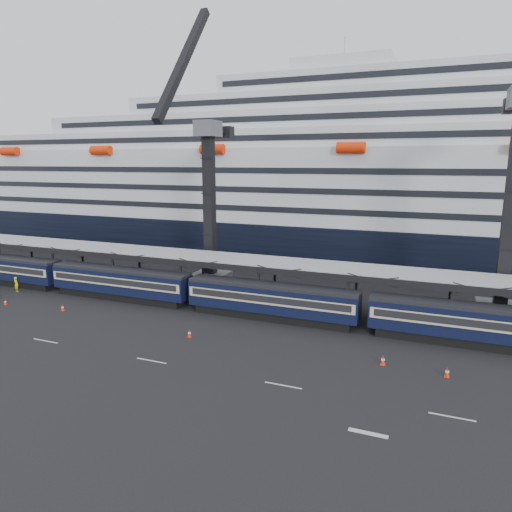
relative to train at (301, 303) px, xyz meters
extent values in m
plane|color=black|center=(4.65, -10.00, -2.20)|extent=(260.00, 260.00, 0.00)
cube|color=beige|center=(-21.35, -14.00, -2.19)|extent=(3.00, 0.15, 0.02)
cube|color=beige|center=(-9.35, -14.00, -2.19)|extent=(3.00, 0.15, 0.02)
cube|color=beige|center=(2.65, -14.00, -2.19)|extent=(3.00, 0.15, 0.02)
cube|color=beige|center=(14.65, -14.00, -2.19)|extent=(3.00, 0.15, 0.02)
cube|color=beige|center=(9.65, -18.00, -2.19)|extent=(2.50, 0.40, 0.02)
cube|color=black|center=(-43.35, 0.00, -1.75)|extent=(17.48, 2.40, 0.90)
cube|color=black|center=(-43.35, 0.00, 0.05)|extent=(19.00, 2.80, 2.70)
cube|color=beige|center=(-43.35, 0.00, 0.35)|extent=(18.62, 2.92, 1.05)
cube|color=black|center=(-43.35, 0.00, 0.40)|extent=(17.86, 2.98, 0.70)
cube|color=black|center=(-43.35, 0.00, 1.55)|extent=(19.00, 2.50, 0.35)
cube|color=black|center=(-23.35, 0.00, -1.75)|extent=(17.48, 2.40, 0.90)
cube|color=black|center=(-23.35, 0.00, 0.05)|extent=(19.00, 2.80, 2.70)
cube|color=beige|center=(-23.35, 0.00, 0.35)|extent=(18.62, 2.92, 1.05)
cube|color=black|center=(-23.35, 0.00, 0.40)|extent=(17.86, 2.98, 0.70)
cube|color=black|center=(-23.35, 0.00, 1.55)|extent=(19.00, 2.50, 0.35)
cube|color=black|center=(-3.35, 0.00, -1.75)|extent=(17.48, 2.40, 0.90)
cube|color=black|center=(-3.35, 0.00, 0.05)|extent=(19.00, 2.80, 2.70)
cube|color=beige|center=(-3.35, 0.00, 0.35)|extent=(18.62, 2.92, 1.05)
cube|color=black|center=(-3.35, 0.00, 0.40)|extent=(17.86, 2.98, 0.70)
cube|color=black|center=(-3.35, 0.00, 1.55)|extent=(19.00, 2.50, 0.35)
cube|color=black|center=(16.65, 0.00, -1.75)|extent=(17.48, 2.40, 0.90)
cube|color=black|center=(16.65, 0.00, 0.05)|extent=(19.00, 2.80, 2.70)
cube|color=beige|center=(16.65, 0.00, 0.35)|extent=(18.62, 2.92, 1.05)
cube|color=black|center=(16.65, 0.00, 0.40)|extent=(17.86, 2.98, 0.70)
cube|color=black|center=(16.65, 0.00, 1.55)|extent=(19.00, 2.50, 0.35)
cube|color=gray|center=(4.65, 4.00, 3.20)|extent=(130.00, 6.00, 0.25)
cube|color=black|center=(4.65, 1.00, 2.90)|extent=(130.00, 0.25, 0.70)
cube|color=black|center=(4.65, 7.00, 2.90)|extent=(130.00, 0.25, 0.70)
cube|color=black|center=(-45.35, 1.20, 0.50)|extent=(0.25, 0.25, 5.40)
cube|color=black|center=(-45.35, 6.80, 0.50)|extent=(0.25, 0.25, 5.40)
cube|color=black|center=(-35.35, 1.20, 0.50)|extent=(0.25, 0.25, 5.40)
cube|color=black|center=(-35.35, 6.80, 0.50)|extent=(0.25, 0.25, 5.40)
cube|color=black|center=(-25.35, 1.20, 0.50)|extent=(0.25, 0.25, 5.40)
cube|color=black|center=(-25.35, 6.80, 0.50)|extent=(0.25, 0.25, 5.40)
cube|color=black|center=(-15.35, 1.20, 0.50)|extent=(0.25, 0.25, 5.40)
cube|color=black|center=(-15.35, 6.80, 0.50)|extent=(0.25, 0.25, 5.40)
cube|color=black|center=(-5.35, 1.20, 0.50)|extent=(0.25, 0.25, 5.40)
cube|color=black|center=(-5.35, 6.80, 0.50)|extent=(0.25, 0.25, 5.40)
cube|color=black|center=(4.65, 1.20, 0.50)|extent=(0.25, 0.25, 5.40)
cube|color=black|center=(4.65, 6.80, 0.50)|extent=(0.25, 0.25, 5.40)
cube|color=black|center=(14.65, 1.20, 0.50)|extent=(0.25, 0.25, 5.40)
cube|color=black|center=(14.65, 6.80, 0.50)|extent=(0.25, 0.25, 5.40)
cube|color=black|center=(4.65, 36.00, 1.30)|extent=(200.00, 28.00, 7.00)
cube|color=silver|center=(4.65, 36.00, 10.80)|extent=(190.00, 26.88, 12.00)
cube|color=silver|center=(4.65, 36.00, 18.30)|extent=(160.00, 24.64, 3.00)
cube|color=black|center=(4.65, 23.63, 18.30)|extent=(153.60, 0.12, 0.90)
cube|color=silver|center=(4.65, 36.00, 21.30)|extent=(124.00, 21.84, 3.00)
cube|color=black|center=(4.65, 25.03, 21.30)|extent=(119.04, 0.12, 0.90)
cube|color=silver|center=(4.65, 36.00, 24.30)|extent=(90.00, 19.04, 3.00)
cube|color=black|center=(4.65, 26.43, 24.30)|extent=(86.40, 0.12, 0.90)
cube|color=silver|center=(4.65, 36.00, 27.30)|extent=(56.00, 16.24, 3.00)
cube|color=black|center=(4.65, 27.83, 27.30)|extent=(53.76, 0.12, 0.90)
cube|color=silver|center=(-3.35, 36.00, 29.80)|extent=(16.00, 12.00, 2.50)
cylinder|color=#F12E07|center=(-65.35, 21.96, 16.60)|extent=(4.00, 1.60, 1.60)
cylinder|color=#F12E07|center=(-43.35, 21.96, 16.60)|extent=(4.00, 1.60, 1.60)
cylinder|color=#F12E07|center=(-21.35, 21.96, 16.60)|extent=(4.00, 1.60, 1.60)
cylinder|color=#F12E07|center=(0.65, 21.96, 16.60)|extent=(4.00, 1.60, 1.60)
cube|color=#505358|center=(-15.35, 9.00, -1.20)|extent=(4.50, 4.50, 2.00)
cube|color=black|center=(-15.35, 9.00, 8.80)|extent=(1.30, 1.30, 18.00)
cube|color=#505358|center=(-15.35, 9.00, 18.80)|extent=(2.60, 3.20, 2.00)
cube|color=black|center=(-15.35, 3.21, 25.69)|extent=(0.90, 12.26, 14.37)
cube|color=black|center=(-15.35, 11.52, 18.80)|extent=(0.90, 5.04, 0.90)
cube|color=black|center=(-15.35, 14.04, 18.60)|extent=(2.20, 1.60, 1.60)
cube|color=#505358|center=(19.65, 8.00, -1.20)|extent=(4.50, 4.50, 2.00)
cube|color=black|center=(19.65, 8.00, 9.80)|extent=(1.30, 1.30, 20.00)
imported|color=#C4D60B|center=(-38.23, -2.50, -1.19)|extent=(0.82, 0.63, 2.01)
cube|color=#F12E07|center=(-34.78, -7.14, -2.18)|extent=(0.35, 0.35, 0.04)
cone|color=#F12E07|center=(-34.78, -7.14, -1.84)|extent=(0.29, 0.29, 0.66)
cylinder|color=white|center=(-34.78, -7.14, -1.84)|extent=(0.25, 0.25, 0.11)
cube|color=#F12E07|center=(-26.67, -6.35, -2.18)|extent=(0.39, 0.39, 0.04)
cone|color=#F12E07|center=(-26.67, -6.35, -1.79)|extent=(0.33, 0.33, 0.73)
cylinder|color=white|center=(-26.67, -6.35, -1.79)|extent=(0.28, 0.28, 0.12)
cube|color=#F12E07|center=(-9.00, -8.04, -2.18)|extent=(0.40, 0.40, 0.04)
cone|color=#F12E07|center=(-9.00, -8.04, -1.78)|extent=(0.34, 0.34, 0.75)
cylinder|color=white|center=(-9.00, -8.04, -1.78)|extent=(0.28, 0.28, 0.13)
cube|color=#F12E07|center=(14.40, -7.80, -2.18)|extent=(0.42, 0.42, 0.04)
cone|color=#F12E07|center=(14.40, -7.80, -1.76)|extent=(0.35, 0.35, 0.79)
cylinder|color=white|center=(14.40, -7.80, -1.76)|extent=(0.30, 0.30, 0.13)
cube|color=#F12E07|center=(9.36, -7.40, -2.18)|extent=(0.43, 0.43, 0.05)
cone|color=#F12E07|center=(9.36, -7.40, -1.74)|extent=(0.37, 0.37, 0.82)
cylinder|color=white|center=(9.36, -7.40, -1.74)|extent=(0.31, 0.31, 0.14)
camera|label=1|loc=(12.62, -44.82, 14.75)|focal=32.00mm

